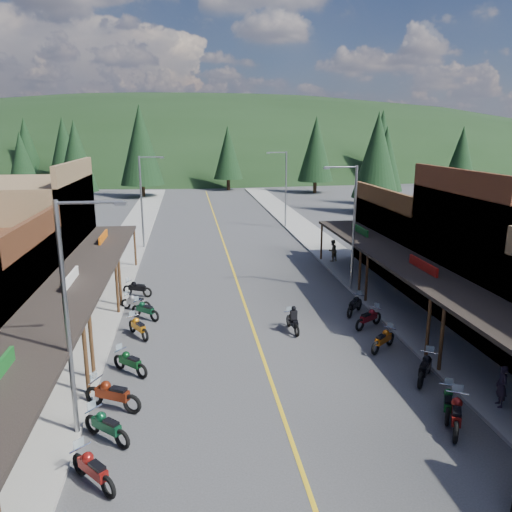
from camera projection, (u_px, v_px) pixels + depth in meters
name	position (u px, v px, depth m)	size (l,w,h in m)	color
ground	(260.00, 349.00, 23.56)	(220.00, 220.00, 0.00)	#38383A
centerline	(227.00, 251.00, 42.79)	(0.15, 90.00, 0.01)	gold
sidewalk_west	(123.00, 254.00, 41.62)	(3.40, 94.00, 0.15)	gray
sidewalk_east	(325.00, 247.00, 43.92)	(3.40, 94.00, 0.15)	gray
shop_west_3	(21.00, 236.00, 31.75)	(10.90, 10.20, 8.20)	brown
shop_east_3	(428.00, 239.00, 35.63)	(10.90, 10.20, 6.20)	#4C2D16
streetlight_0	(71.00, 311.00, 15.80)	(2.16, 0.18, 8.00)	gray
streetlight_1	(143.00, 198.00, 42.71)	(2.16, 0.18, 8.00)	gray
streetlight_2	(352.00, 223.00, 31.09)	(2.16, 0.18, 8.00)	gray
streetlight_3	(285.00, 186.00, 52.24)	(2.16, 0.18, 8.00)	gray
ridge_hill	(197.00, 165.00, 153.32)	(310.00, 140.00, 60.00)	black
pine_1	(64.00, 148.00, 85.92)	(5.88, 5.88, 12.50)	black
pine_2	(141.00, 145.00, 76.06)	(6.72, 6.72, 14.00)	black
pine_3	(228.00, 153.00, 85.96)	(5.04, 5.04, 11.00)	black
pine_4	(316.00, 149.00, 81.86)	(5.88, 5.88, 12.50)	black
pine_5	(382.00, 142.00, 95.32)	(6.72, 6.72, 14.00)	black
pine_6	(462.00, 152.00, 89.58)	(5.04, 5.04, 11.00)	black
pine_7	(26.00, 147.00, 90.63)	(5.88, 5.88, 12.50)	black
pine_8	(22.00, 167.00, 57.66)	(4.48, 4.48, 10.00)	black
pine_9	(386.00, 159.00, 68.44)	(4.93, 4.93, 10.80)	black
pine_10	(76.00, 156.00, 67.60)	(5.38, 5.38, 11.60)	black
pine_11	(377.00, 155.00, 60.99)	(5.82, 5.82, 12.40)	black
bike_west_4	(93.00, 468.00, 14.31)	(0.70, 2.10, 1.20)	maroon
bike_west_5	(106.00, 425.00, 16.41)	(0.70, 2.10, 1.20)	#0C3D22
bike_west_6	(112.00, 393.00, 18.28)	(0.78, 2.33, 1.33)	maroon
bike_west_7	(130.00, 361.00, 21.03)	(0.67, 2.01, 1.15)	#0C3C18
bike_west_8	(138.00, 326.00, 24.83)	(0.67, 2.00, 1.14)	#C8730E
bike_west_9	(145.00, 309.00, 27.22)	(0.67, 2.00, 1.14)	#0B371F
bike_west_10	(136.00, 301.00, 28.53)	(0.63, 1.88, 1.07)	#939498
bike_west_11	(137.00, 288.00, 30.98)	(0.66, 1.97, 1.13)	black
bike_east_4	(456.00, 413.00, 17.05)	(0.75, 2.26, 1.29)	maroon
bike_east_5	(448.00, 401.00, 17.95)	(0.65, 1.94, 1.11)	#0D4119
bike_east_6	(425.00, 367.00, 20.42)	(0.72, 2.15, 1.23)	black
bike_east_7	(383.00, 339.00, 23.32)	(0.67, 2.00, 1.14)	#B1520C
bike_east_8	(369.00, 317.00, 26.00)	(0.68, 2.04, 1.16)	maroon
bike_east_9	(355.00, 304.00, 27.95)	(0.68, 2.05, 1.17)	black
rider_on_bike	(293.00, 321.00, 25.47)	(0.83, 1.97, 1.46)	black
pedestrian_east_a	(502.00, 386.00, 18.21)	(0.58, 0.38, 1.59)	#251D2B
pedestrian_east_b	(332.00, 250.00, 38.79)	(0.83, 0.48, 1.70)	brown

